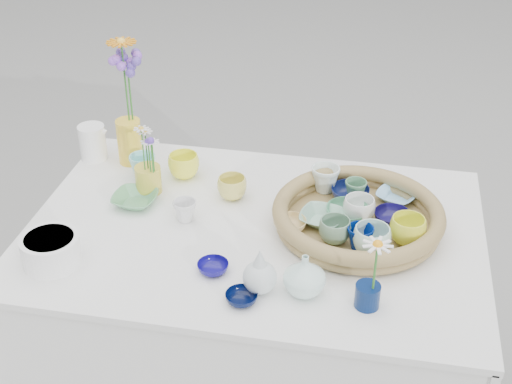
# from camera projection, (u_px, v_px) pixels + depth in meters

# --- Properties ---
(wicker_tray) EXTENTS (0.47, 0.47, 0.08)m
(wicker_tray) POSITION_uv_depth(u_px,v_px,m) (358.00, 217.00, 1.96)
(wicker_tray) COLOR olive
(wicker_tray) RESTS_ON display_table
(tray_ceramic_0) EXTENTS (0.13, 0.13, 0.03)m
(tray_ceramic_0) POSITION_uv_depth(u_px,v_px,m) (350.00, 193.00, 2.07)
(tray_ceramic_0) COLOR #111B53
(tray_ceramic_0) RESTS_ON wicker_tray
(tray_ceramic_1) EXTENTS (0.13, 0.13, 0.03)m
(tray_ceramic_1) POSITION_uv_depth(u_px,v_px,m) (392.00, 217.00, 1.97)
(tray_ceramic_1) COLOR #110C44
(tray_ceramic_1) RESTS_ON wicker_tray
(tray_ceramic_2) EXTENTS (0.12, 0.12, 0.08)m
(tray_ceramic_2) POSITION_uv_depth(u_px,v_px,m) (408.00, 230.00, 1.88)
(tray_ceramic_2) COLOR yellow
(tray_ceramic_2) RESTS_ON wicker_tray
(tray_ceramic_3) EXTENTS (0.12, 0.12, 0.04)m
(tray_ceramic_3) POSITION_uv_depth(u_px,v_px,m) (347.00, 213.00, 1.98)
(tray_ceramic_3) COLOR #4F9C70
(tray_ceramic_3) RESTS_ON wicker_tray
(tray_ceramic_4) EXTENTS (0.10, 0.10, 0.07)m
(tray_ceramic_4) POSITION_uv_depth(u_px,v_px,m) (335.00, 231.00, 1.88)
(tray_ceramic_4) COLOR slate
(tray_ceramic_4) RESTS_ON wicker_tray
(tray_ceramic_5) EXTENTS (0.14, 0.14, 0.03)m
(tray_ceramic_5) POSITION_uv_depth(u_px,v_px,m) (322.00, 218.00, 1.97)
(tray_ceramic_5) COLOR #8DBDA6
(tray_ceramic_5) RESTS_ON wicker_tray
(tray_ceramic_6) EXTENTS (0.11, 0.11, 0.08)m
(tray_ceramic_6) POSITION_uv_depth(u_px,v_px,m) (325.00, 179.00, 2.10)
(tray_ceramic_6) COLOR white
(tray_ceramic_6) RESTS_ON wicker_tray
(tray_ceramic_7) EXTENTS (0.12, 0.12, 0.07)m
(tray_ceramic_7) POSITION_uv_depth(u_px,v_px,m) (359.00, 210.00, 1.97)
(tray_ceramic_7) COLOR white
(tray_ceramic_7) RESTS_ON wicker_tray
(tray_ceramic_8) EXTENTS (0.15, 0.15, 0.03)m
(tray_ceramic_8) POSITION_uv_depth(u_px,v_px,m) (396.00, 196.00, 2.06)
(tray_ceramic_8) COLOR #84BEEA
(tray_ceramic_8) RESTS_ON wicker_tray
(tray_ceramic_9) EXTENTS (0.07, 0.07, 0.07)m
(tray_ceramic_9) POSITION_uv_depth(u_px,v_px,m) (360.00, 238.00, 1.86)
(tray_ceramic_9) COLOR #001764
(tray_ceramic_9) RESTS_ON wicker_tray
(tray_ceramic_10) EXTENTS (0.11, 0.11, 0.03)m
(tray_ceramic_10) POSITION_uv_depth(u_px,v_px,m) (290.00, 224.00, 1.94)
(tray_ceramic_10) COLOR #E5C47C
(tray_ceramic_10) RESTS_ON wicker_tray
(tray_ceramic_11) EXTENTS (0.12, 0.12, 0.08)m
(tray_ceramic_11) POSITION_uv_depth(u_px,v_px,m) (372.00, 240.00, 1.84)
(tray_ceramic_11) COLOR silver
(tray_ceramic_11) RESTS_ON wicker_tray
(tray_ceramic_12) EXTENTS (0.08, 0.08, 0.06)m
(tray_ceramic_12) POSITION_uv_depth(u_px,v_px,m) (356.00, 190.00, 2.06)
(tray_ceramic_12) COLOR #4D815D
(tray_ceramic_12) RESTS_ON wicker_tray
(loose_ceramic_0) EXTENTS (0.12, 0.12, 0.08)m
(loose_ceramic_0) POSITION_uv_depth(u_px,v_px,m) (184.00, 166.00, 2.20)
(loose_ceramic_0) COLOR #FAFC38
(loose_ceramic_0) RESTS_ON display_table
(loose_ceramic_1) EXTENTS (0.11, 0.11, 0.07)m
(loose_ceramic_1) POSITION_uv_depth(u_px,v_px,m) (232.00, 188.00, 2.10)
(loose_ceramic_1) COLOR #DBD05A
(loose_ceramic_1) RESTS_ON display_table
(loose_ceramic_2) EXTENTS (0.14, 0.14, 0.03)m
(loose_ceramic_2) POSITION_uv_depth(u_px,v_px,m) (135.00, 199.00, 2.08)
(loose_ceramic_2) COLOR #5FA66F
(loose_ceramic_2) RESTS_ON display_table
(loose_ceramic_3) EXTENTS (0.07, 0.07, 0.06)m
(loose_ceramic_3) POSITION_uv_depth(u_px,v_px,m) (185.00, 211.00, 2.00)
(loose_ceramic_3) COLOR silver
(loose_ceramic_3) RESTS_ON display_table
(loose_ceramic_4) EXTENTS (0.10, 0.10, 0.03)m
(loose_ceramic_4) POSITION_uv_depth(u_px,v_px,m) (213.00, 267.00, 1.81)
(loose_ceramic_4) COLOR #10096A
(loose_ceramic_4) RESTS_ON display_table
(loose_ceramic_5) EXTENTS (0.10, 0.10, 0.08)m
(loose_ceramic_5) POSITION_uv_depth(u_px,v_px,m) (143.00, 167.00, 2.20)
(loose_ceramic_5) COLOR #8EE2DD
(loose_ceramic_5) RESTS_ON display_table
(loose_ceramic_6) EXTENTS (0.10, 0.10, 0.02)m
(loose_ceramic_6) POSITION_uv_depth(u_px,v_px,m) (241.00, 298.00, 1.71)
(loose_ceramic_6) COLOR black
(loose_ceramic_6) RESTS_ON display_table
(fluted_bowl) EXTENTS (0.16, 0.16, 0.08)m
(fluted_bowl) POSITION_uv_depth(u_px,v_px,m) (51.00, 250.00, 1.83)
(fluted_bowl) COLOR white
(fluted_bowl) RESTS_ON display_table
(bud_vase_paleblue) EXTENTS (0.10, 0.10, 0.13)m
(bud_vase_paleblue) POSITION_uv_depth(u_px,v_px,m) (260.00, 270.00, 1.72)
(bud_vase_paleblue) COLOR silver
(bud_vase_paleblue) RESTS_ON display_table
(bud_vase_seafoam) EXTENTS (0.11, 0.11, 0.11)m
(bud_vase_seafoam) POSITION_uv_depth(u_px,v_px,m) (305.00, 275.00, 1.72)
(bud_vase_seafoam) COLOR silver
(bud_vase_seafoam) RESTS_ON display_table
(bud_vase_cobalt) EXTENTS (0.07, 0.07, 0.06)m
(bud_vase_cobalt) POSITION_uv_depth(u_px,v_px,m) (367.00, 296.00, 1.69)
(bud_vase_cobalt) COLOR #071B48
(bud_vase_cobalt) RESTS_ON display_table
(single_daisy) EXTENTS (0.10, 0.10, 0.14)m
(single_daisy) POSITION_uv_depth(u_px,v_px,m) (375.00, 267.00, 1.63)
(single_daisy) COLOR white
(single_daisy) RESTS_ON bud_vase_cobalt
(tall_vase_yellow) EXTENTS (0.10, 0.10, 0.15)m
(tall_vase_yellow) POSITION_uv_depth(u_px,v_px,m) (130.00, 141.00, 2.26)
(tall_vase_yellow) COLOR yellow
(tall_vase_yellow) RESTS_ON display_table
(gerbera) EXTENTS (0.12, 0.12, 0.27)m
(gerbera) POSITION_uv_depth(u_px,v_px,m) (125.00, 82.00, 2.16)
(gerbera) COLOR orange
(gerbera) RESTS_ON tall_vase_yellow
(hydrangea) EXTENTS (0.08, 0.08, 0.26)m
(hydrangea) POSITION_uv_depth(u_px,v_px,m) (130.00, 92.00, 2.18)
(hydrangea) COLOR #5B41AA
(hydrangea) RESTS_ON tall_vase_yellow
(white_pitcher) EXTENTS (0.14, 0.12, 0.11)m
(white_pitcher) POSITION_uv_depth(u_px,v_px,m) (93.00, 142.00, 2.29)
(white_pitcher) COLOR white
(white_pitcher) RESTS_ON display_table
(daisy_cup) EXTENTS (0.08, 0.08, 0.08)m
(daisy_cup) POSITION_uv_depth(u_px,v_px,m) (148.00, 179.00, 2.13)
(daisy_cup) COLOR gold
(daisy_cup) RESTS_ON display_table
(daisy_posy) EXTENTS (0.09, 0.09, 0.13)m
(daisy_posy) POSITION_uv_depth(u_px,v_px,m) (148.00, 149.00, 2.06)
(daisy_posy) COLOR white
(daisy_posy) RESTS_ON daisy_cup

